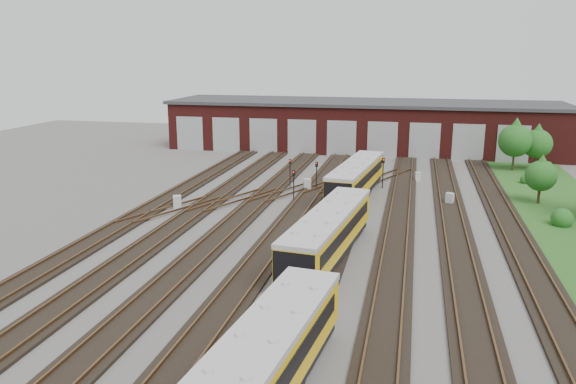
# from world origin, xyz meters

# --- Properties ---
(ground) EXTENTS (120.00, 120.00, 0.00)m
(ground) POSITION_xyz_m (0.00, 0.00, 0.00)
(ground) COLOR #494643
(ground) RESTS_ON ground
(track_network) EXTENTS (30.40, 70.00, 0.33)m
(track_network) POSITION_xyz_m (-0.17, 0.59, 0.11)
(track_network) COLOR black
(track_network) RESTS_ON ground
(maintenance_shed) EXTENTS (51.00, 12.50, 6.35)m
(maintenance_shed) POSITION_xyz_m (-0.01, 39.97, 3.20)
(maintenance_shed) COLOR #4C1513
(maintenance_shed) RESTS_ON ground
(grass_verge) EXTENTS (8.00, 55.00, 0.05)m
(grass_verge) POSITION_xyz_m (19.00, 10.00, 0.03)
(grass_verge) COLOR #20531B
(grass_verge) RESTS_ON ground
(metro_train) EXTENTS (3.91, 45.51, 2.75)m
(metro_train) POSITION_xyz_m (2.00, -2.05, 1.74)
(metro_train) COLOR black
(metro_train) RESTS_ON ground
(signal_mast_0) EXTENTS (0.25, 0.24, 2.72)m
(signal_mast_0) POSITION_xyz_m (-3.12, 11.39, 1.76)
(signal_mast_0) COLOR black
(signal_mast_0) RESTS_ON ground
(signal_mast_1) EXTENTS (0.27, 0.25, 2.66)m
(signal_mast_1) POSITION_xyz_m (-1.93, 15.96, 1.72)
(signal_mast_1) COLOR black
(signal_mast_1) RESTS_ON ground
(signal_mast_2) EXTENTS (0.25, 0.23, 2.77)m
(signal_mast_2) POSITION_xyz_m (-4.48, 16.03, 1.78)
(signal_mast_2) COLOR black
(signal_mast_2) RESTS_ON ground
(signal_mast_3) EXTENTS (0.28, 0.26, 2.90)m
(signal_mast_3) POSITION_xyz_m (4.09, 17.90, 1.87)
(signal_mast_3) COLOR black
(signal_mast_3) RESTS_ON ground
(relay_cabinet_0) EXTENTS (0.80, 0.74, 1.08)m
(relay_cabinet_0) POSITION_xyz_m (-12.01, 6.98, 0.54)
(relay_cabinet_0) COLOR #B2B6B8
(relay_cabinet_0) RESTS_ON ground
(relay_cabinet_1) EXTENTS (0.79, 0.72, 1.10)m
(relay_cabinet_1) POSITION_xyz_m (-2.71, 15.50, 0.55)
(relay_cabinet_1) COLOR #B2B6B8
(relay_cabinet_1) RESTS_ON ground
(relay_cabinet_2) EXTENTS (0.74, 0.66, 1.06)m
(relay_cabinet_2) POSITION_xyz_m (0.94, 5.08, 0.53)
(relay_cabinet_2) COLOR #B2B6B8
(relay_cabinet_2) RESTS_ON ground
(relay_cabinet_3) EXTENTS (0.64, 0.57, 0.91)m
(relay_cabinet_3) POSITION_xyz_m (7.36, 21.72, 0.46)
(relay_cabinet_3) COLOR #B2B6B8
(relay_cabinet_3) RESTS_ON ground
(relay_cabinet_4) EXTENTS (0.76, 0.71, 1.01)m
(relay_cabinet_4) POSITION_xyz_m (10.01, 13.18, 0.51)
(relay_cabinet_4) COLOR #B2B6B8
(relay_cabinet_4) RESTS_ON ground
(tree_0) EXTENTS (3.51, 3.51, 5.82)m
(tree_0) POSITION_xyz_m (17.41, 29.22, 3.74)
(tree_0) COLOR #2E2515
(tree_0) RESTS_ON ground
(tree_1) EXTENTS (3.13, 3.13, 5.19)m
(tree_1) POSITION_xyz_m (19.79, 29.90, 3.34)
(tree_1) COLOR #2E2515
(tree_1) RESTS_ON ground
(tree_3) EXTENTS (2.59, 2.59, 4.30)m
(tree_3) POSITION_xyz_m (17.38, 15.06, 2.76)
(tree_3) COLOR #2E2515
(tree_3) RESTS_ON ground
(bush_0) EXTENTS (1.59, 1.59, 1.59)m
(bush_0) POSITION_xyz_m (17.84, 8.76, 0.79)
(bush_0) COLOR #1C4D16
(bush_0) RESTS_ON ground
(bush_1) EXTENTS (1.08, 1.08, 1.08)m
(bush_1) POSITION_xyz_m (17.72, 22.96, 0.54)
(bush_1) COLOR #1C4D16
(bush_1) RESTS_ON ground
(bush_2) EXTENTS (1.15, 1.15, 1.15)m
(bush_2) POSITION_xyz_m (21.20, 30.51, 0.57)
(bush_2) COLOR #1C4D16
(bush_2) RESTS_ON ground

